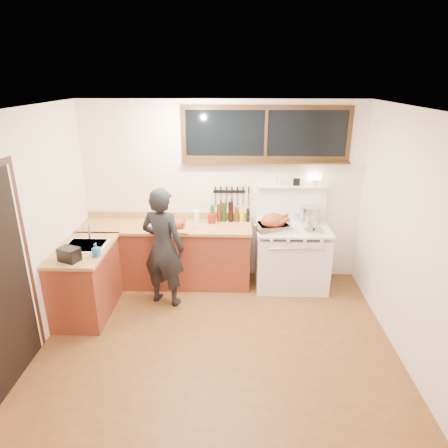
{
  "coord_description": "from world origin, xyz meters",
  "views": [
    {
      "loc": [
        0.18,
        -3.81,
        2.89
      ],
      "look_at": [
        0.05,
        0.85,
        1.15
      ],
      "focal_mm": 32.0,
      "sensor_mm": 36.0,
      "label": 1
    }
  ],
  "objects_px": {
    "man": "(163,247)",
    "roast_turkey": "(273,224)",
    "vintage_stove": "(291,256)",
    "cutting_board": "(176,225)"
  },
  "relations": [
    {
      "from": "roast_turkey",
      "to": "man",
      "type": "bearing_deg",
      "value": -165.04
    },
    {
      "from": "vintage_stove",
      "to": "cutting_board",
      "type": "relative_size",
      "value": 3.11
    },
    {
      "from": "vintage_stove",
      "to": "man",
      "type": "xyz_separation_m",
      "value": [
        -1.74,
        -0.52,
        0.34
      ]
    },
    {
      "from": "man",
      "to": "cutting_board",
      "type": "height_order",
      "value": "man"
    },
    {
      "from": "man",
      "to": "roast_turkey",
      "type": "relative_size",
      "value": 3.24
    },
    {
      "from": "cutting_board",
      "to": "roast_turkey",
      "type": "distance_m",
      "value": 1.34
    },
    {
      "from": "vintage_stove",
      "to": "roast_turkey",
      "type": "xyz_separation_m",
      "value": [
        -0.29,
        -0.13,
        0.54
      ]
    },
    {
      "from": "vintage_stove",
      "to": "cutting_board",
      "type": "xyz_separation_m",
      "value": [
        -1.62,
        -0.1,
        0.49
      ]
    },
    {
      "from": "man",
      "to": "roast_turkey",
      "type": "bearing_deg",
      "value": 14.96
    },
    {
      "from": "cutting_board",
      "to": "roast_turkey",
      "type": "bearing_deg",
      "value": -1.36
    }
  ]
}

